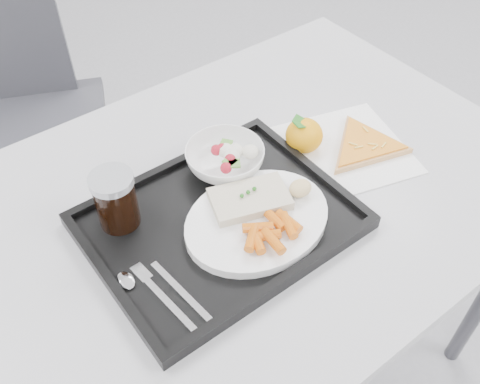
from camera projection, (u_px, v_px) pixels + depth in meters
table at (237, 218)px, 1.06m from camera, size 1.20×0.80×0.75m
chair at (17, 94)px, 1.59m from camera, size 0.55×0.57×0.93m
tray at (220, 222)px, 0.95m from camera, size 0.45×0.35×0.03m
dinner_plate at (257, 220)px, 0.94m from camera, size 0.27×0.27×0.02m
fish_fillet at (250, 199)px, 0.95m from camera, size 0.16×0.12×0.03m
bread_roll at (300, 188)px, 0.96m from camera, size 0.05×0.04×0.03m
salad_bowl at (225, 159)px, 1.03m from camera, size 0.15×0.15×0.05m
cola_glass at (116, 199)px, 0.91m from camera, size 0.08×0.08×0.11m
cutlery at (155, 289)px, 0.85m from camera, size 0.09×0.17×0.01m
napkin at (343, 150)px, 1.10m from camera, size 0.31×0.30×0.00m
tangerine at (304, 135)px, 1.08m from camera, size 0.08×0.08×0.07m
pizza_slice at (365, 146)px, 1.09m from camera, size 0.25×0.25×0.02m
carrot_pile at (270, 231)px, 0.89m from camera, size 0.11×0.09×0.02m
salad_contents at (232, 154)px, 1.02m from camera, size 0.09×0.09×0.03m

